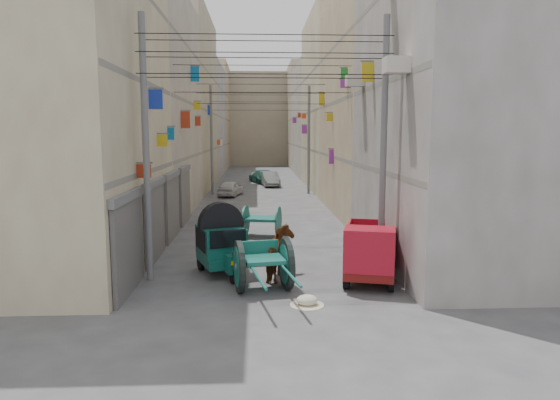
{
  "coord_description": "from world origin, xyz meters",
  "views": [
    {
      "loc": [
        -0.28,
        -9.17,
        4.5
      ],
      "look_at": [
        0.45,
        6.5,
        2.41
      ],
      "focal_mm": 32.0,
      "sensor_mm": 36.0,
      "label": 1
    }
  ],
  "objects": [
    {
      "name": "horse",
      "position": [
        0.39,
        5.93,
        0.8
      ],
      "size": [
        1.1,
        2.0,
        1.61
      ],
      "primitive_type": "imported",
      "rotation": [
        0.0,
        0.0,
        3.02
      ],
      "color": "#5C2715",
      "rests_on": "ground"
    },
    {
      "name": "ground",
      "position": [
        0.0,
        0.0,
        0.0
      ],
      "size": [
        140.0,
        140.0,
        0.0
      ],
      "primitive_type": "plane",
      "color": "#414244",
      "rests_on": "ground"
    },
    {
      "name": "tonga_cart",
      "position": [
        -0.12,
        4.77,
        0.78
      ],
      "size": [
        1.81,
        3.47,
        1.49
      ],
      "rotation": [
        0.0,
        0.0,
        0.18
      ],
      "color": "black",
      "rests_on": "ground"
    },
    {
      "name": "distant_car_green",
      "position": [
        0.24,
        36.42,
        0.61
      ],
      "size": [
        2.74,
        4.53,
        1.23
      ],
      "primitive_type": "imported",
      "rotation": [
        0.0,
        0.0,
        3.4
      ],
      "color": "#1D5446",
      "rests_on": "ground"
    },
    {
      "name": "distant_car_white",
      "position": [
        -2.18,
        26.86,
        0.56
      ],
      "size": [
        2.03,
        3.51,
        1.12
      ],
      "primitive_type": "imported",
      "rotation": [
        0.0,
        0.0,
        2.92
      ],
      "color": "silver",
      "rests_on": "ground"
    },
    {
      "name": "second_cart",
      "position": [
        -0.07,
        12.35,
        0.73
      ],
      "size": [
        1.81,
        1.68,
        1.37
      ],
      "rotation": [
        0.0,
        0.0,
        -0.22
      ],
      "color": "#14594D",
      "rests_on": "ground"
    },
    {
      "name": "signboards",
      "position": [
        -0.01,
        21.66,
        3.43
      ],
      "size": [
        8.22,
        40.52,
        5.67
      ],
      "color": "#EB4A1B",
      "rests_on": "ground"
    },
    {
      "name": "end_cap_building",
      "position": [
        0.0,
        66.0,
        6.5
      ],
      "size": [
        22.0,
        10.0,
        13.0
      ],
      "primitive_type": "cube",
      "color": "tan",
      "rests_on": "ground"
    },
    {
      "name": "auto_rickshaw",
      "position": [
        -1.45,
        6.66,
        1.04
      ],
      "size": [
        1.96,
        2.61,
        1.77
      ],
      "rotation": [
        0.0,
        0.0,
        0.34
      ],
      "color": "black",
      "rests_on": "ground"
    },
    {
      "name": "building_row_right",
      "position": [
        8.0,
        34.13,
        6.46
      ],
      "size": [
        8.0,
        62.0,
        14.0
      ],
      "color": "#AAA39F",
      "rests_on": "ground"
    },
    {
      "name": "feed_sack",
      "position": [
        1.02,
        3.46,
        0.14
      ],
      "size": [
        0.57,
        0.45,
        0.28
      ],
      "primitive_type": "ellipsoid",
      "color": "beige",
      "rests_on": "ground"
    },
    {
      "name": "utility_poles",
      "position": [
        0.0,
        17.0,
        4.0
      ],
      "size": [
        7.4,
        22.2,
        8.0
      ],
      "color": "slate",
      "rests_on": "ground"
    },
    {
      "name": "mini_truck",
      "position": [
        3.1,
        5.33,
        0.88
      ],
      "size": [
        2.23,
        3.52,
        1.83
      ],
      "rotation": [
        0.0,
        0.0,
        -0.26
      ],
      "color": "black",
      "rests_on": "ground"
    },
    {
      "name": "shutters_left",
      "position": [
        -3.92,
        10.38,
        1.49
      ],
      "size": [
        0.18,
        14.4,
        2.88
      ],
      "color": "#4C4C51",
      "rests_on": "ground"
    },
    {
      "name": "distant_car_grey",
      "position": [
        0.86,
        33.53,
        0.62
      ],
      "size": [
        1.71,
        3.86,
        1.23
      ],
      "primitive_type": "imported",
      "rotation": [
        0.0,
        0.0,
        0.11
      ],
      "color": "#5D6360",
      "rests_on": "ground"
    },
    {
      "name": "overhead_cables",
      "position": [
        0.0,
        14.4,
        6.77
      ],
      "size": [
        7.4,
        22.52,
        1.12
      ],
      "color": "black",
      "rests_on": "ground"
    },
    {
      "name": "building_row_left",
      "position": [
        -8.0,
        34.13,
        6.46
      ],
      "size": [
        8.0,
        62.0,
        14.0
      ],
      "color": "beige",
      "rests_on": "ground"
    },
    {
      "name": "ac_units",
      "position": [
        3.65,
        7.67,
        7.43
      ],
      "size": [
        0.7,
        6.55,
        3.35
      ],
      "color": "beige",
      "rests_on": "ground"
    }
  ]
}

